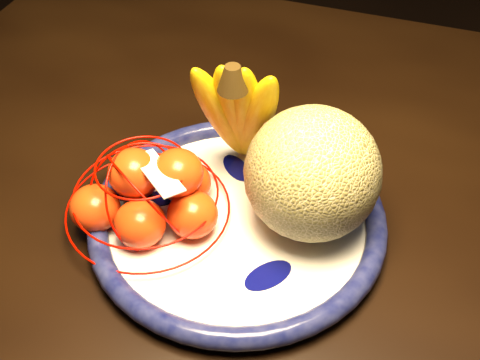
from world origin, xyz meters
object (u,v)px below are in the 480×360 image
(dining_table, at_px, (357,217))
(fruit_bowl, at_px, (237,219))
(mandarin_bag, at_px, (151,194))
(cantaloupe, at_px, (312,174))
(banana_bunch, at_px, (239,109))

(dining_table, bearing_deg, fruit_bowl, -134.23)
(fruit_bowl, bearing_deg, mandarin_bag, -164.76)
(cantaloupe, bearing_deg, banana_bunch, 152.35)
(dining_table, xyz_separation_m, fruit_bowl, (-0.13, -0.13, 0.09))
(dining_table, distance_m, banana_bunch, 0.25)
(cantaloupe, bearing_deg, mandarin_bag, -163.77)
(dining_table, distance_m, mandarin_bag, 0.31)
(cantaloupe, bearing_deg, fruit_bowl, -162.56)
(dining_table, bearing_deg, banana_bunch, -160.36)
(cantaloupe, relative_size, mandarin_bag, 0.72)
(dining_table, distance_m, fruit_bowl, 0.21)
(dining_table, xyz_separation_m, banana_bunch, (-0.16, -0.05, 0.19))
(fruit_bowl, relative_size, cantaloupe, 2.32)
(banana_bunch, bearing_deg, mandarin_bag, -132.56)
(banana_bunch, relative_size, mandarin_bag, 0.94)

